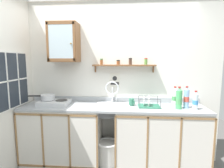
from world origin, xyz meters
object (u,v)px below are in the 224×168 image
Objects in this scene: bottle_soda_green_0 at (179,99)px; mug at (132,102)px; bottle_opaque_white_1 at (175,97)px; dish_rack at (148,104)px; bottle_water_clear_3 at (195,101)px; warning_sign at (115,80)px; hot_plate_stove at (54,103)px; saucepan at (48,97)px; bottle_water_blue_2 at (186,98)px; sink at (113,106)px; wall_cabinet at (64,42)px; trash_bin at (108,154)px.

mug is at bearing 168.58° from bottle_soda_green_0.
bottle_soda_green_0 reaches higher than bottle_opaque_white_1.
bottle_opaque_white_1 is 0.92× the size of dish_rack.
mug is at bearing -174.46° from bottle_opaque_white_1.
bottle_soda_green_0 is at bearing -12.89° from dish_rack.
bottle_water_clear_3 is 0.64m from dish_rack.
dish_rack is 1.33× the size of warning_sign.
saucepan reaches higher than hot_plate_stove.
hot_plate_stove is 1.66× the size of bottle_water_clear_3.
bottle_water_blue_2 is (0.12, -0.15, 0.01)m from bottle_opaque_white_1.
bottle_opaque_white_1 is (0.94, 0.07, 0.15)m from sink.
wall_cabinet is (-1.29, 0.12, 0.92)m from dish_rack.
bottle_soda_green_0 is 0.20m from bottle_opaque_white_1.
bottle_water_blue_2 reaches higher than dish_rack.
wall_cabinet is 2.50× the size of warning_sign.
mug is 0.19× the size of wall_cabinet.
sink is 1.23m from wall_cabinet.
dish_rack is (-0.40, -0.10, -0.10)m from bottle_opaque_white_1.
hot_plate_stove is 1.84m from bottle_opaque_white_1.
dish_rack is at bearing 174.75° from bottle_water_blue_2.
bottle_opaque_white_1 is at bearing 10.02° from trash_bin.
warning_sign is at bearing 10.63° from wall_cabinet.
trash_bin is (0.83, -0.06, -0.78)m from hot_plate_stove.
saucepan is at bearing -178.97° from sink.
trash_bin is (-0.60, -0.07, -0.77)m from dish_rack.
bottle_water_clear_3 is 1.22m from warning_sign.
bottle_water_clear_3 is 0.45× the size of wall_cabinet.
saucepan is at bearing 179.62° from dish_rack.
bottle_water_clear_3 is 1.13× the size of warning_sign.
sink is 1.62× the size of bottle_water_blue_2.
mug is (0.29, 0.01, 0.07)m from sink.
trash_bin is at bearing 177.78° from bottle_water_clear_3.
bottle_soda_green_0 is 0.22m from bottle_water_clear_3.
sink reaches higher than bottle_opaque_white_1.
saucepan is 0.88m from wall_cabinet.
bottle_water_blue_2 is 1.99m from wall_cabinet.
saucepan is (-1.01, -0.02, 0.13)m from sink.
sink is at bearing 172.64° from bottle_soda_green_0.
mug is at bearing 17.97° from trash_bin.
warning_sign is 0.55× the size of trash_bin.
bottle_water_blue_2 is at bearing 142.60° from bottle_water_clear_3.
dish_rack is (-0.41, 0.09, -0.11)m from bottle_soda_green_0.
sink is at bearing -94.39° from warning_sign.
wall_cabinet reaches higher than bottle_water_clear_3.
dish_rack is (0.53, -0.03, 0.05)m from sink.
bottle_soda_green_0 is at bearing -158.59° from bottle_water_blue_2.
warning_sign is (0.02, 0.23, 0.37)m from sink.
bottle_water_clear_3 is (0.22, -0.22, -0.01)m from bottle_opaque_white_1.
saucepan reaches higher than mug.
warning_sign is at bearing 163.39° from bottle_water_blue_2.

